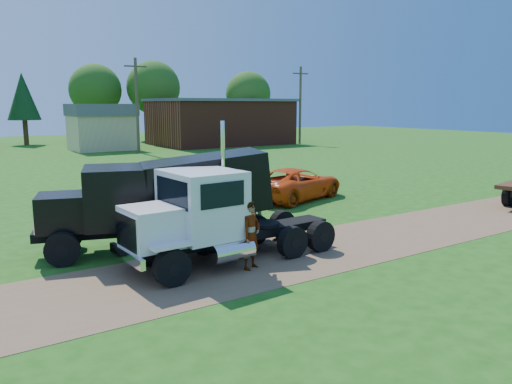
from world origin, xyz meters
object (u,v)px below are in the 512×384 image
spectator_a (251,235)px  orange_pickup (295,184)px  white_semi_tractor (205,218)px  black_dump_truck (164,196)px

spectator_a → orange_pickup: bearing=21.0°
white_semi_tractor → orange_pickup: white_semi_tractor is taller
white_semi_tractor → spectator_a: 1.41m
orange_pickup → spectator_a: 10.86m
black_dump_truck → spectator_a: size_ratio=3.74×
black_dump_truck → orange_pickup: bearing=44.5°
orange_pickup → white_semi_tractor: bearing=111.0°
white_semi_tractor → orange_pickup: (8.57, 6.75, -0.64)m
black_dump_truck → spectator_a: bearing=-51.9°
white_semi_tractor → spectator_a: (0.93, -0.97, -0.43)m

